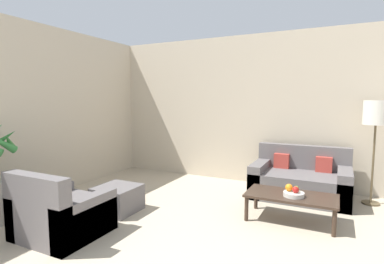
{
  "coord_description": "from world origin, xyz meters",
  "views": [
    {
      "loc": [
        0.96,
        0.69,
        1.54
      ],
      "look_at": [
        -1.23,
        5.11,
        1.0
      ],
      "focal_mm": 28.0,
      "sensor_mm": 36.0,
      "label": 1
    }
  ],
  "objects_px": {
    "floor_lamp": "(376,117)",
    "ottoman": "(118,199)",
    "coffee_table": "(291,198)",
    "armchair": "(61,214)",
    "sofa_loveseat": "(300,181)",
    "orange_fruit": "(289,187)",
    "apple_red": "(296,190)",
    "fruit_bowl": "(294,194)",
    "apple_green": "(296,188)"
  },
  "relations": [
    {
      "from": "coffee_table",
      "to": "ottoman",
      "type": "distance_m",
      "value": 2.31
    },
    {
      "from": "sofa_loveseat",
      "to": "apple_green",
      "type": "relative_size",
      "value": 22.45
    },
    {
      "from": "apple_green",
      "to": "apple_red",
      "type": "bearing_deg",
      "value": -88.24
    },
    {
      "from": "coffee_table",
      "to": "armchair",
      "type": "xyz_separation_m",
      "value": [
        -2.27,
        -1.58,
        -0.05
      ]
    },
    {
      "from": "floor_lamp",
      "to": "coffee_table",
      "type": "distance_m",
      "value": 1.81
    },
    {
      "from": "floor_lamp",
      "to": "armchair",
      "type": "height_order",
      "value": "floor_lamp"
    },
    {
      "from": "apple_green",
      "to": "orange_fruit",
      "type": "relative_size",
      "value": 0.71
    },
    {
      "from": "fruit_bowl",
      "to": "apple_red",
      "type": "height_order",
      "value": "apple_red"
    },
    {
      "from": "fruit_bowl",
      "to": "armchair",
      "type": "bearing_deg",
      "value": -146.68
    },
    {
      "from": "ottoman",
      "to": "floor_lamp",
      "type": "bearing_deg",
      "value": 30.73
    },
    {
      "from": "fruit_bowl",
      "to": "apple_green",
      "type": "bearing_deg",
      "value": 73.79
    },
    {
      "from": "floor_lamp",
      "to": "apple_green",
      "type": "relative_size",
      "value": 23.78
    },
    {
      "from": "coffee_table",
      "to": "apple_red",
      "type": "distance_m",
      "value": 0.17
    },
    {
      "from": "coffee_table",
      "to": "armchair",
      "type": "height_order",
      "value": "armchair"
    },
    {
      "from": "coffee_table",
      "to": "apple_red",
      "type": "bearing_deg",
      "value": -52.76
    },
    {
      "from": "floor_lamp",
      "to": "orange_fruit",
      "type": "bearing_deg",
      "value": -129.45
    },
    {
      "from": "coffee_table",
      "to": "armchair",
      "type": "distance_m",
      "value": 2.76
    },
    {
      "from": "apple_red",
      "to": "coffee_table",
      "type": "bearing_deg",
      "value": 127.24
    },
    {
      "from": "fruit_bowl",
      "to": "armchair",
      "type": "height_order",
      "value": "armchair"
    },
    {
      "from": "coffee_table",
      "to": "armchair",
      "type": "bearing_deg",
      "value": -145.16
    },
    {
      "from": "fruit_bowl",
      "to": "orange_fruit",
      "type": "height_order",
      "value": "orange_fruit"
    },
    {
      "from": "ottoman",
      "to": "orange_fruit",
      "type": "bearing_deg",
      "value": 17.16
    },
    {
      "from": "armchair",
      "to": "ottoman",
      "type": "distance_m",
      "value": 0.88
    },
    {
      "from": "orange_fruit",
      "to": "floor_lamp",
      "type": "bearing_deg",
      "value": 50.55
    },
    {
      "from": "sofa_loveseat",
      "to": "fruit_bowl",
      "type": "distance_m",
      "value": 1.1
    },
    {
      "from": "floor_lamp",
      "to": "coffee_table",
      "type": "xyz_separation_m",
      "value": [
        -0.97,
        -1.17,
        -0.99
      ]
    },
    {
      "from": "sofa_loveseat",
      "to": "orange_fruit",
      "type": "distance_m",
      "value": 1.08
    },
    {
      "from": "sofa_loveseat",
      "to": "coffee_table",
      "type": "distance_m",
      "value": 1.03
    },
    {
      "from": "floor_lamp",
      "to": "ottoman",
      "type": "bearing_deg",
      "value": -149.27
    },
    {
      "from": "armchair",
      "to": "floor_lamp",
      "type": "bearing_deg",
      "value": 40.34
    },
    {
      "from": "coffee_table",
      "to": "orange_fruit",
      "type": "height_order",
      "value": "orange_fruit"
    },
    {
      "from": "fruit_bowl",
      "to": "ottoman",
      "type": "distance_m",
      "value": 2.33
    },
    {
      "from": "floor_lamp",
      "to": "orange_fruit",
      "type": "height_order",
      "value": "floor_lamp"
    },
    {
      "from": "apple_red",
      "to": "armchair",
      "type": "relative_size",
      "value": 0.09
    },
    {
      "from": "floor_lamp",
      "to": "apple_red",
      "type": "xyz_separation_m",
      "value": [
        -0.91,
        -1.25,
        -0.85
      ]
    },
    {
      "from": "floor_lamp",
      "to": "fruit_bowl",
      "type": "bearing_deg",
      "value": -127.09
    },
    {
      "from": "coffee_table",
      "to": "fruit_bowl",
      "type": "xyz_separation_m",
      "value": [
        0.04,
        -0.06,
        0.07
      ]
    },
    {
      "from": "coffee_table",
      "to": "fruit_bowl",
      "type": "bearing_deg",
      "value": -58.64
    },
    {
      "from": "fruit_bowl",
      "to": "floor_lamp",
      "type": "bearing_deg",
      "value": 52.91
    },
    {
      "from": "floor_lamp",
      "to": "orange_fruit",
      "type": "xyz_separation_m",
      "value": [
        -1.0,
        -1.21,
        -0.85
      ]
    },
    {
      "from": "sofa_loveseat",
      "to": "coffee_table",
      "type": "height_order",
      "value": "sofa_loveseat"
    },
    {
      "from": "apple_red",
      "to": "armchair",
      "type": "distance_m",
      "value": 2.77
    },
    {
      "from": "floor_lamp",
      "to": "coffee_table",
      "type": "relative_size",
      "value": 1.39
    },
    {
      "from": "floor_lamp",
      "to": "apple_red",
      "type": "bearing_deg",
      "value": -126.08
    },
    {
      "from": "sofa_loveseat",
      "to": "coffee_table",
      "type": "bearing_deg",
      "value": -89.61
    },
    {
      "from": "floor_lamp",
      "to": "coffee_table",
      "type": "bearing_deg",
      "value": -129.66
    },
    {
      "from": "floor_lamp",
      "to": "ottoman",
      "type": "xyz_separation_m",
      "value": [
        -3.16,
        -1.88,
        -1.11
      ]
    },
    {
      "from": "sofa_loveseat",
      "to": "ottoman",
      "type": "height_order",
      "value": "sofa_loveseat"
    },
    {
      "from": "armchair",
      "to": "sofa_loveseat",
      "type": "bearing_deg",
      "value": 49.08
    },
    {
      "from": "floor_lamp",
      "to": "ottoman",
      "type": "height_order",
      "value": "floor_lamp"
    }
  ]
}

